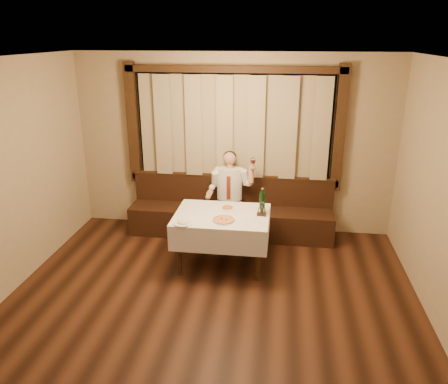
# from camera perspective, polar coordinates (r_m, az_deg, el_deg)

# --- Properties ---
(room) EXTENTS (5.01, 6.01, 2.81)m
(room) POSITION_cam_1_polar(r_m,az_deg,el_deg) (4.94, -1.47, 1.80)
(room) COLOR black
(room) RESTS_ON ground
(banquette) EXTENTS (3.20, 0.61, 0.94)m
(banquette) POSITION_cam_1_polar(r_m,az_deg,el_deg) (6.99, 0.92, -3.03)
(banquette) COLOR black
(banquette) RESTS_ON ground
(dining_table) EXTENTS (1.27, 0.97, 0.76)m
(dining_table) POSITION_cam_1_polar(r_m,az_deg,el_deg) (5.92, -0.26, -3.83)
(dining_table) COLOR black
(dining_table) RESTS_ON ground
(pizza) EXTENTS (0.30, 0.30, 0.03)m
(pizza) POSITION_cam_1_polar(r_m,az_deg,el_deg) (5.67, -0.04, -3.66)
(pizza) COLOR white
(pizza) RESTS_ON dining_table
(pasta_red) EXTENTS (0.24, 0.24, 0.08)m
(pasta_red) POSITION_cam_1_polar(r_m,az_deg,el_deg) (6.04, 0.46, -1.92)
(pasta_red) COLOR white
(pasta_red) RESTS_ON dining_table
(pasta_cream) EXTENTS (0.25, 0.25, 0.09)m
(pasta_cream) POSITION_cam_1_polar(r_m,az_deg,el_deg) (5.60, -5.38, -3.81)
(pasta_cream) COLOR white
(pasta_cream) RESTS_ON dining_table
(green_bottle) EXTENTS (0.08, 0.08, 0.35)m
(green_bottle) POSITION_cam_1_polar(r_m,az_deg,el_deg) (5.90, 5.02, -1.32)
(green_bottle) COLOR #0E410F
(green_bottle) RESTS_ON dining_table
(table_wine_glass) EXTENTS (0.07, 0.07, 0.19)m
(table_wine_glass) POSITION_cam_1_polar(r_m,az_deg,el_deg) (5.84, 4.98, -1.71)
(table_wine_glass) COLOR white
(table_wine_glass) RESTS_ON dining_table
(cruet_caddy) EXTENTS (0.13, 0.07, 0.13)m
(cruet_caddy) POSITION_cam_1_polar(r_m,az_deg,el_deg) (5.83, 4.93, -2.67)
(cruet_caddy) COLOR black
(cruet_caddy) RESTS_ON dining_table
(seated_man) EXTENTS (0.73, 0.55, 1.36)m
(seated_man) POSITION_cam_1_polar(r_m,az_deg,el_deg) (6.73, 0.71, 0.50)
(seated_man) COLOR black
(seated_man) RESTS_ON ground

